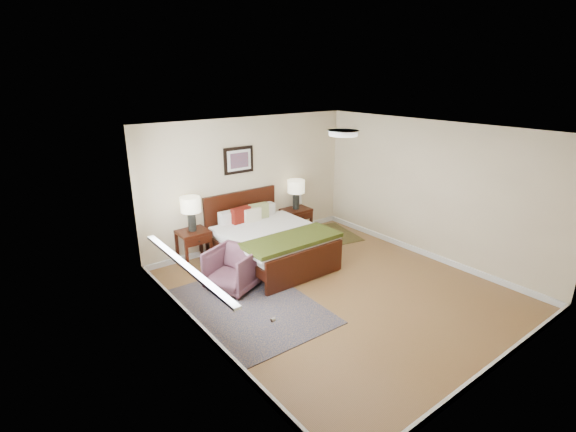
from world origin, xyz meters
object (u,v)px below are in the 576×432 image
at_px(nightstand_left, 194,238).
at_px(lamp_right, 296,189).
at_px(lamp_left, 191,207).
at_px(armchair, 233,269).
at_px(nightstand_right, 296,219).
at_px(bed, 269,236).
at_px(rug_persian, 251,305).

relative_size(nightstand_left, lamp_right, 1.02).
distance_m(lamp_left, armchair, 1.44).
height_order(nightstand_right, lamp_left, lamp_left).
height_order(nightstand_left, lamp_left, lamp_left).
bearing_deg(nightstand_left, bed, -34.10).
xyz_separation_m(lamp_left, rug_persian, (0.01, -1.87, -1.05)).
relative_size(bed, nightstand_right, 3.51).
distance_m(armchair, rug_persian, 0.71).
distance_m(nightstand_right, lamp_right, 0.66).
bearing_deg(nightstand_right, armchair, -151.35).
distance_m(bed, nightstand_left, 1.34).
relative_size(bed, armchair, 2.78).
xyz_separation_m(lamp_right, armchair, (-2.25, -1.24, -0.68)).
distance_m(bed, lamp_left, 1.46).
bearing_deg(lamp_left, nightstand_right, -0.31).
relative_size(lamp_left, armchair, 0.83).
distance_m(nightstand_left, armchair, 1.23).
xyz_separation_m(bed, lamp_right, (1.22, 0.77, 0.50)).
xyz_separation_m(armchair, rug_persian, (-0.07, -0.63, -0.33)).
distance_m(lamp_left, lamp_right, 2.33).
relative_size(lamp_left, rug_persian, 0.26).
height_order(nightstand_left, nightstand_right, nightstand_left).
xyz_separation_m(nightstand_left, nightstand_right, (2.33, 0.01, -0.15)).
relative_size(nightstand_right, lamp_left, 0.95).
xyz_separation_m(nightstand_right, lamp_right, (-0.00, 0.01, 0.66)).
height_order(lamp_right, rug_persian, lamp_right).
bearing_deg(lamp_right, bed, -147.55).
xyz_separation_m(nightstand_left, rug_persian, (0.01, -1.85, -0.50)).
distance_m(lamp_left, rug_persian, 2.15).
bearing_deg(bed, armchair, -155.62).
relative_size(bed, lamp_right, 3.34).
distance_m(nightstand_left, rug_persian, 1.91).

